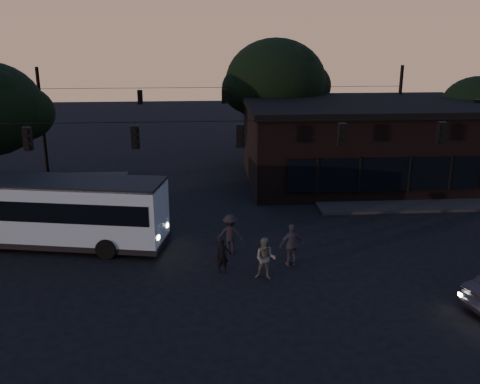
{
  "coord_description": "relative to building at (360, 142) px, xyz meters",
  "views": [
    {
      "loc": [
        -1.64,
        -18.82,
        9.96
      ],
      "look_at": [
        0.0,
        4.0,
        3.0
      ],
      "focal_mm": 40.0,
      "sensor_mm": 36.0,
      "label": 1
    }
  ],
  "objects": [
    {
      "name": "bus",
      "position": [
        -18.22,
        -10.16,
        -0.87
      ],
      "size": [
        11.91,
        4.85,
        3.27
      ],
      "rotation": [
        0.0,
        0.0,
        -0.19
      ],
      "color": "#8FA8B6",
      "rests_on": "ground"
    },
    {
      "name": "pedestrian_a",
      "position": [
        -9.89,
        -13.89,
        -1.95
      ],
      "size": [
        0.6,
        0.44,
        1.53
      ],
      "primitive_type": "imported",
      "rotation": [
        0.0,
        0.0,
        0.15
      ],
      "color": "black",
      "rests_on": "ground"
    },
    {
      "name": "pedestrian_d",
      "position": [
        -9.44,
        -11.83,
        -1.77
      ],
      "size": [
        1.26,
        0.79,
        1.87
      ],
      "primitive_type": "imported",
      "rotation": [
        0.0,
        0.0,
        3.06
      ],
      "color": "black",
      "rests_on": "ground"
    },
    {
      "name": "signal_rig_near",
      "position": [
        -9.0,
        -11.97,
        1.74
      ],
      "size": [
        26.24,
        0.3,
        7.5
      ],
      "color": "black",
      "rests_on": "ground"
    },
    {
      "name": "ground",
      "position": [
        -9.0,
        -15.97,
        -2.71
      ],
      "size": [
        120.0,
        120.0,
        0.0
      ],
      "primitive_type": "plane",
      "color": "black",
      "rests_on": "ground"
    },
    {
      "name": "sidewalk_far_right",
      "position": [
        3.0,
        -1.97,
        -2.63
      ],
      "size": [
        14.0,
        10.0,
        0.15
      ],
      "primitive_type": "cube",
      "color": "black",
      "rests_on": "ground"
    },
    {
      "name": "pedestrian_b",
      "position": [
        -8.14,
        -14.63,
        -1.8
      ],
      "size": [
        1.01,
        0.87,
        1.81
      ],
      "primitive_type": "imported",
      "rotation": [
        0.0,
        0.0,
        -0.23
      ],
      "color": "#4F5049",
      "rests_on": "ground"
    },
    {
      "name": "building",
      "position": [
        0.0,
        0.0,
        0.0
      ],
      "size": [
        15.4,
        10.41,
        5.4
      ],
      "color": "black",
      "rests_on": "ground"
    },
    {
      "name": "tree_behind",
      "position": [
        -5.0,
        6.03,
        3.48
      ],
      "size": [
        7.6,
        7.6,
        9.43
      ],
      "color": "black",
      "rests_on": "ground"
    },
    {
      "name": "signal_rig_far",
      "position": [
        -9.0,
        4.03,
        1.5
      ],
      "size": [
        26.24,
        0.3,
        7.5
      ],
      "color": "black",
      "rests_on": "ground"
    },
    {
      "name": "tree_right",
      "position": [
        9.0,
        2.03,
        1.93
      ],
      "size": [
        5.2,
        5.2,
        6.86
      ],
      "color": "black",
      "rests_on": "ground"
    },
    {
      "name": "sidewalk_far_left",
      "position": [
        -23.0,
        -1.97,
        -2.63
      ],
      "size": [
        14.0,
        10.0,
        0.15
      ],
      "primitive_type": "cube",
      "color": "black",
      "rests_on": "ground"
    },
    {
      "name": "pedestrian_c",
      "position": [
        -6.83,
        -13.36,
        -1.76
      ],
      "size": [
        1.18,
        0.68,
        1.9
      ],
      "primitive_type": "imported",
      "rotation": [
        0.0,
        0.0,
        3.35
      ],
      "color": "#302F39",
      "rests_on": "ground"
    }
  ]
}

